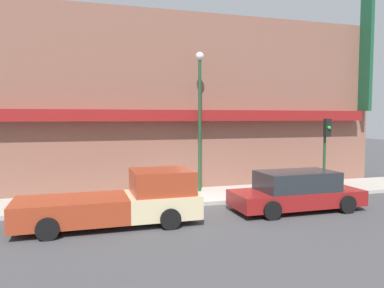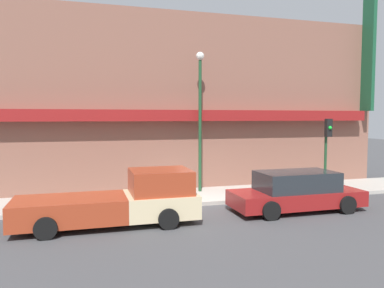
% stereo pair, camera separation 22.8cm
% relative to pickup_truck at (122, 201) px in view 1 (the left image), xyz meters
% --- Properties ---
extents(ground_plane, '(80.00, 80.00, 0.00)m').
position_rel_pickup_truck_xyz_m(ground_plane, '(3.71, 1.64, -0.76)').
color(ground_plane, '#424244').
extents(sidewalk, '(36.00, 2.97, 0.15)m').
position_rel_pickup_truck_xyz_m(sidewalk, '(3.71, 3.12, -0.68)').
color(sidewalk, '#ADA89E').
rests_on(sidewalk, ground).
extents(building, '(19.80, 3.80, 11.06)m').
position_rel_pickup_truck_xyz_m(building, '(3.73, 6.08, 3.38)').
color(building, brown).
rests_on(building, ground).
extents(pickup_truck, '(5.74, 2.12, 1.74)m').
position_rel_pickup_truck_xyz_m(pickup_truck, '(0.00, 0.00, 0.00)').
color(pickup_truck, beige).
rests_on(pickup_truck, ground).
extents(parked_car, '(4.89, 2.06, 1.46)m').
position_rel_pickup_truck_xyz_m(parked_car, '(6.42, -0.00, -0.05)').
color(parked_car, maroon).
rests_on(parked_car, ground).
extents(fire_hydrant, '(0.17, 0.17, 0.60)m').
position_rel_pickup_truck_xyz_m(fire_hydrant, '(0.91, 2.58, -0.31)').
color(fire_hydrant, red).
rests_on(fire_hydrant, sidewalk).
extents(street_lamp, '(0.36, 0.36, 6.16)m').
position_rel_pickup_truck_xyz_m(street_lamp, '(3.85, 3.75, 3.19)').
color(street_lamp, '#1E4728').
rests_on(street_lamp, sidewalk).
extents(traffic_light, '(0.28, 0.42, 3.25)m').
position_rel_pickup_truck_xyz_m(traffic_light, '(9.36, 2.29, 1.64)').
color(traffic_light, '#1E4728').
rests_on(traffic_light, sidewalk).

